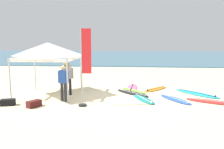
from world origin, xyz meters
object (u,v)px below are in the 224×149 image
person_blue (63,81)px  banner_flag (84,71)px  surfboard_pink (132,88)px  surfboard_orange (156,89)px  surfboard_black (132,93)px  gear_bag_near_tent (8,102)px  person_green (65,75)px  surfboard_blue (175,99)px  surfboard_lime (134,91)px  surfboard_teal (143,99)px  gear_bag_by_pole (34,104)px  surfboard_cyan (197,93)px  person_grey (68,77)px  canopy_tent (48,50)px  surfboard_red (213,102)px

person_blue → banner_flag: 1.46m
surfboard_pink → banner_flag: (-2.06, -3.93, 1.54)m
surfboard_orange → surfboard_black: 1.77m
surfboard_pink → gear_bag_near_tent: size_ratio=3.71×
surfboard_black → person_green: bearing=-179.6°
person_green → banner_flag: bearing=-57.3°
surfboard_blue → surfboard_lime: (-1.97, 1.73, 0.00)m
surfboard_black → banner_flag: bearing=-129.1°
surfboard_teal → gear_bag_by_pole: bearing=-161.4°
surfboard_cyan → surfboard_lime: same height
surfboard_lime → gear_bag_by_pole: 5.53m
gear_bag_near_tent → gear_bag_by_pole: bearing=-5.6°
surfboard_lime → person_grey: 3.77m
surfboard_pink → person_blue: 4.67m
surfboard_cyan → surfboard_pink: size_ratio=1.09×
canopy_tent → gear_bag_near_tent: size_ratio=4.77×
surfboard_lime → gear_bag_by_pole: gear_bag_by_pole is taller
canopy_tent → gear_bag_near_tent: 3.24m
surfboard_lime → person_grey: size_ratio=0.99×
surfboard_blue → banner_flag: bearing=-161.6°
surfboard_orange → person_blue: size_ratio=1.09×
surfboard_red → person_grey: (-7.08, 0.79, 0.95)m
person_grey → person_blue: bearing=-84.6°
surfboard_red → gear_bag_near_tent: bearing=-172.0°
person_blue → surfboard_red: bearing=3.5°
banner_flag → gear_bag_by_pole: size_ratio=5.67×
surfboard_red → canopy_tent: bearing=174.9°
surfboard_red → person_blue: (-6.96, -0.42, 0.95)m
gear_bag_near_tent → gear_bag_by_pole: same height
person_grey → surfboard_cyan: bearing=6.8°
surfboard_cyan → surfboard_red: size_ratio=0.98×
surfboard_blue → surfboard_pink: (-2.09, 2.55, -0.00)m
surfboard_lime → person_blue: bearing=-143.8°
surfboard_blue → surfboard_cyan: same height
surfboard_teal → banner_flag: banner_flag is taller
surfboard_black → banner_flag: (-2.05, -2.53, 1.54)m
surfboard_blue → surfboard_black: (-2.09, 1.15, -0.00)m
canopy_tent → person_grey: 1.72m
surfboard_red → surfboard_blue: bearing=170.5°
person_green → surfboard_teal: bearing=-16.0°
surfboard_teal → surfboard_orange: size_ratio=1.08×
surfboard_red → banner_flag: banner_flag is taller
surfboard_pink → surfboard_lime: size_ratio=1.31×
surfboard_orange → surfboard_red: same height
canopy_tent → surfboard_blue: canopy_tent is taller
surfboard_blue → surfboard_black: same height
banner_flag → surfboard_lime: bearing=55.1°
person_grey → surfboard_black: bearing=10.9°
gear_bag_near_tent → canopy_tent: bearing=59.8°
surfboard_black → surfboard_pink: size_ratio=0.92×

